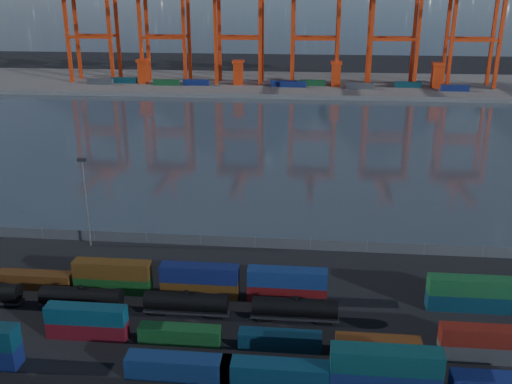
{
  "coord_description": "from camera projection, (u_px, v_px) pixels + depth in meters",
  "views": [
    {
      "loc": [
        9.39,
        -65.38,
        44.33
      ],
      "look_at": [
        0.0,
        30.0,
        10.0
      ],
      "focal_mm": 40.0,
      "sensor_mm": 36.0,
      "label": 1
    }
  ],
  "objects": [
    {
      "name": "container_row_north",
      "position": [
        272.0,
        287.0,
        85.45
      ],
      "size": [
        141.35,
        2.41,
        5.14
      ],
      "color": "navy",
      "rests_on": "ground"
    },
    {
      "name": "container_row_south",
      "position": [
        79.0,
        355.0,
        69.39
      ],
      "size": [
        140.57,
        2.6,
        5.53
      ],
      "color": "#3D4041",
      "rests_on": "ground"
    },
    {
      "name": "tanker_string",
      "position": [
        31.0,
        295.0,
        83.57
      ],
      "size": [
        89.91,
        2.67,
        3.82
      ],
      "color": "black",
      "rests_on": "ground"
    },
    {
      "name": "ground",
      "position": [
        234.0,
        336.0,
        77.07
      ],
      "size": [
        700.0,
        700.0,
        0.0
      ],
      "primitive_type": "plane",
      "color": "black",
      "rests_on": "ground"
    },
    {
      "name": "straddle_carriers",
      "position": [
        287.0,
        72.0,
        262.04
      ],
      "size": [
        140.0,
        7.0,
        11.1
      ],
      "color": "red",
      "rests_on": "far_quay"
    },
    {
      "name": "far_quay",
      "position": [
        293.0,
        84.0,
        273.48
      ],
      "size": [
        700.0,
        70.0,
        2.0
      ],
      "primitive_type": "cube",
      "color": "#514F4C",
      "rests_on": "ground"
    },
    {
      "name": "yard_light_mast",
      "position": [
        86.0,
        198.0,
        101.06
      ],
      "size": [
        1.6,
        0.4,
        16.6
      ],
      "color": "slate",
      "rests_on": "ground"
    },
    {
      "name": "container_row_mid",
      "position": [
        305.0,
        337.0,
        73.57
      ],
      "size": [
        139.37,
        2.2,
        4.7
      ],
      "color": "#444549",
      "rests_on": "ground"
    },
    {
      "name": "harbor_water",
      "position": [
        280.0,
        141.0,
        175.44
      ],
      "size": [
        700.0,
        700.0,
        0.0
      ],
      "primitive_type": "plane",
      "color": "#323E48",
      "rests_on": "ground"
    },
    {
      "name": "waterfront_fence",
      "position": [
        255.0,
        243.0,
        102.96
      ],
      "size": [
        160.12,
        0.12,
        2.2
      ],
      "color": "#595B5E",
      "rests_on": "ground"
    },
    {
      "name": "gantry_cranes",
      "position": [
        277.0,
        6.0,
        255.89
      ],
      "size": [
        198.13,
        44.42,
        60.15
      ],
      "color": "red",
      "rests_on": "ground"
    },
    {
      "name": "quay_containers",
      "position": [
        268.0,
        84.0,
        260.09
      ],
      "size": [
        172.58,
        10.99,
        2.6
      ],
      "color": "navy",
      "rests_on": "far_quay"
    }
  ]
}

